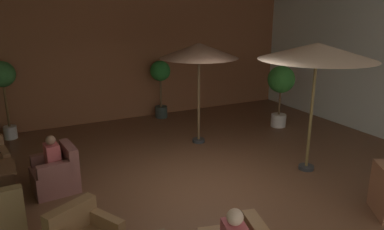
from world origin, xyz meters
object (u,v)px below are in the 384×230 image
at_px(armchair_front_right_north, 239,154).
at_px(patron_with_friend, 180,113).
at_px(potted_tree_mid_left, 181,97).
at_px(iced_drink_cup, 88,134).
at_px(armchair_front_right_east, 167,153).
at_px(potted_tree_left_corner, 268,99).
at_px(armchair_front_left_east, 122,144).
at_px(open_laptop, 89,134).
at_px(armchair_mid_center_north, 184,128).
at_px(patio_umbrella_tall_red, 276,81).
at_px(armchair_mid_center_east, 181,121).
at_px(cafe_table_front_right, 202,153).
at_px(armchair_front_left_north, 60,144).
at_px(cafe_table_mid_center, 164,121).
at_px(armchair_mid_center_west, 144,129).
at_px(patio_umbrella_center_beige, 205,82).
at_px(armchair_front_right_south, 209,177).
at_px(patron_by_window, 209,159).
at_px(potted_tree_mid_right, 331,110).
at_px(cafe_table_front_left, 90,141).
at_px(armchair_mid_center_south, 146,122).
at_px(patron_blue_shirt, 238,140).

height_order(armchair_front_right_north, patron_with_friend, patron_with_friend).
relative_size(potted_tree_mid_left, iced_drink_cup, 17.22).
height_order(armchair_front_right_east, potted_tree_left_corner, potted_tree_left_corner).
xyz_separation_m(armchair_front_left_east, open_laptop, (-0.82, -0.61, 0.36)).
xyz_separation_m(armchair_mid_center_north, patio_umbrella_tall_red, (3.82, -0.72, 2.04)).
relative_size(armchair_mid_center_east, potted_tree_mid_left, 0.48).
distance_m(cafe_table_front_right, iced_drink_cup, 3.92).
height_order(armchair_front_left_north, potted_tree_mid_left, potted_tree_mid_left).
bearing_deg(armchair_front_right_east, patio_umbrella_tall_red, 45.23).
height_order(cafe_table_front_right, armchair_mid_center_east, armchair_mid_center_east).
xyz_separation_m(cafe_table_mid_center, armchair_mid_center_west, (-0.24, -1.04, -0.19)).
height_order(patio_umbrella_center_beige, potted_tree_left_corner, patio_umbrella_center_beige).
height_order(armchair_front_right_east, potted_tree_mid_left, potted_tree_mid_left).
bearing_deg(patron_with_friend, armchair_mid_center_west, -102.21).
xyz_separation_m(armchair_front_right_south, patron_with_friend, (-4.09, 5.29, 0.40)).
distance_m(armchair_front_left_east, cafe_table_front_right, 3.08).
bearing_deg(armchair_front_left_east, patron_by_window, -16.74).
height_order(armchair_front_left_east, armchair_front_right_south, armchair_front_right_south).
bearing_deg(patron_by_window, patio_umbrella_tall_red, 79.96).
relative_size(armchair_mid_center_west, potted_tree_mid_left, 0.50).
relative_size(armchair_mid_center_west, potted_tree_left_corner, 0.44).
relative_size(armchair_front_right_east, iced_drink_cup, 7.88).
bearing_deg(open_laptop, potted_tree_mid_left, 91.40).
distance_m(armchair_front_left_east, armchair_front_right_north, 3.83).
bearing_deg(patron_with_friend, patio_umbrella_center_beige, -40.54).
bearing_deg(patron_with_friend, patron_by_window, -52.27).
bearing_deg(cafe_table_mid_center, potted_tree_mid_right, -0.57).
xyz_separation_m(cafe_table_front_left, armchair_mid_center_east, (0.46, 4.81, -0.12)).
relative_size(patio_umbrella_center_beige, iced_drink_cup, 22.63).
bearing_deg(armchair_front_right_south, armchair_mid_center_north, 127.45).
bearing_deg(armchair_front_right_north, armchair_front_left_east, -168.29).
bearing_deg(armchair_mid_center_north, patron_by_window, -52.54).
bearing_deg(armchair_mid_center_south, potted_tree_left_corner, 17.54).
distance_m(armchair_front_right_north, potted_tree_mid_left, 6.57).
bearing_deg(potted_tree_mid_right, armchair_mid_center_south, 178.93).
distance_m(armchair_front_left_east, armchair_mid_center_west, 2.25).
relative_size(armchair_front_left_north, potted_tree_mid_left, 0.54).
xyz_separation_m(cafe_table_front_left, armchair_front_left_north, (-0.92, -0.43, -0.15)).
xyz_separation_m(potted_tree_mid_right, iced_drink_cup, (-6.73, -3.75, -0.78)).
bearing_deg(potted_tree_mid_left, patron_with_friend, -60.83).
relative_size(armchair_front_right_south, cafe_table_mid_center, 1.39).
relative_size(armchair_front_right_south, potted_tree_mid_left, 0.55).
relative_size(armchair_front_right_east, potted_tree_mid_left, 0.46).
bearing_deg(armchair_front_right_north, patron_blue_shirt, -125.18).
distance_m(cafe_table_front_left, armchair_front_right_east, 2.73).
bearing_deg(patio_umbrella_tall_red, cafe_table_mid_center, 170.66).
height_order(patron_blue_shirt, patron_with_friend, patron_blue_shirt).
xyz_separation_m(armchair_front_right_south, patron_blue_shirt, (-0.02, 1.89, 0.43)).
height_order(armchair_front_left_east, patron_blue_shirt, patron_blue_shirt).
relative_size(armchair_mid_center_south, potted_tree_left_corner, 0.40).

